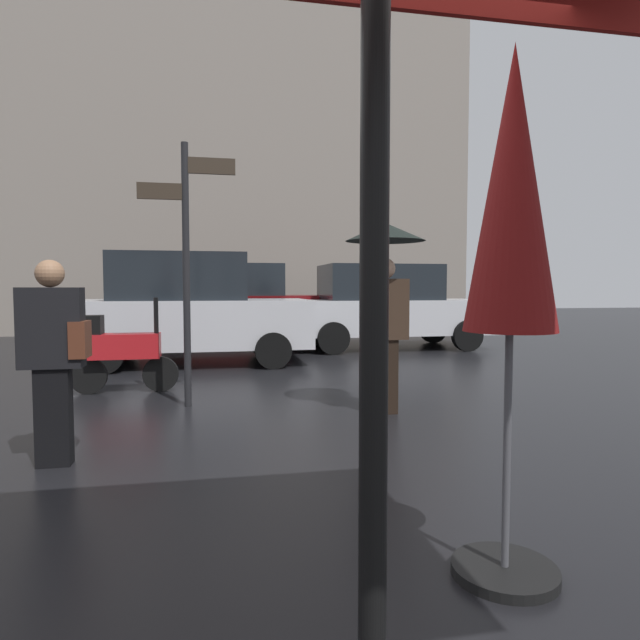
{
  "coord_description": "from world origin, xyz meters",
  "views": [
    {
      "loc": [
        -0.19,
        -2.57,
        1.36
      ],
      "look_at": [
        1.28,
        4.81,
        0.92
      ],
      "focal_mm": 30.53,
      "sensor_mm": 36.0,
      "label": 1
    }
  ],
  "objects_px": {
    "pedestrian_with_bag": "(54,350)",
    "street_signpost": "(186,248)",
    "parked_scooter": "(121,350)",
    "pedestrian_with_umbrella": "(385,275)",
    "parked_car_distant": "(385,306)",
    "parked_car_right": "(236,304)",
    "parked_car_left": "(189,309)",
    "folded_patio_umbrella_far": "(512,210)"
  },
  "relations": [
    {
      "from": "pedestrian_with_bag",
      "to": "street_signpost",
      "type": "xyz_separation_m",
      "value": [
        0.91,
        1.93,
        0.92
      ]
    },
    {
      "from": "street_signpost",
      "to": "parked_scooter",
      "type": "bearing_deg",
      "value": 131.55
    },
    {
      "from": "pedestrian_with_bag",
      "to": "parked_scooter",
      "type": "relative_size",
      "value": 1.16
    },
    {
      "from": "pedestrian_with_bag",
      "to": "pedestrian_with_umbrella",
      "type": "bearing_deg",
      "value": 41.7
    },
    {
      "from": "pedestrian_with_bag",
      "to": "street_signpost",
      "type": "bearing_deg",
      "value": 85.35
    },
    {
      "from": "pedestrian_with_umbrella",
      "to": "parked_car_distant",
      "type": "distance_m",
      "value": 6.45
    },
    {
      "from": "pedestrian_with_umbrella",
      "to": "street_signpost",
      "type": "height_order",
      "value": "street_signpost"
    },
    {
      "from": "parked_scooter",
      "to": "parked_car_right",
      "type": "xyz_separation_m",
      "value": [
        1.73,
        5.76,
        0.42
      ]
    },
    {
      "from": "parked_car_right",
      "to": "pedestrian_with_umbrella",
      "type": "bearing_deg",
      "value": -96.83
    },
    {
      "from": "pedestrian_with_bag",
      "to": "parked_car_distant",
      "type": "bearing_deg",
      "value": 75.9
    },
    {
      "from": "parked_car_left",
      "to": "parked_car_right",
      "type": "bearing_deg",
      "value": -109.33
    },
    {
      "from": "pedestrian_with_umbrella",
      "to": "parked_scooter",
      "type": "height_order",
      "value": "pedestrian_with_umbrella"
    },
    {
      "from": "pedestrian_with_bag",
      "to": "street_signpost",
      "type": "relative_size",
      "value": 0.53
    },
    {
      "from": "pedestrian_with_umbrella",
      "to": "parked_scooter",
      "type": "relative_size",
      "value": 1.52
    },
    {
      "from": "folded_patio_umbrella_far",
      "to": "parked_car_left",
      "type": "xyz_separation_m",
      "value": [
        -1.74,
        7.73,
        -0.73
      ]
    },
    {
      "from": "parked_car_left",
      "to": "parked_car_right",
      "type": "xyz_separation_m",
      "value": [
        0.97,
        3.11,
        -0.01
      ]
    },
    {
      "from": "parked_scooter",
      "to": "street_signpost",
      "type": "height_order",
      "value": "street_signpost"
    },
    {
      "from": "pedestrian_with_bag",
      "to": "parked_car_left",
      "type": "height_order",
      "value": "parked_car_left"
    },
    {
      "from": "parked_car_distant",
      "to": "parked_car_right",
      "type": "bearing_deg",
      "value": -29.21
    },
    {
      "from": "folded_patio_umbrella_far",
      "to": "parked_car_left",
      "type": "height_order",
      "value": "folded_patio_umbrella_far"
    },
    {
      "from": "pedestrian_with_bag",
      "to": "parked_scooter",
      "type": "height_order",
      "value": "pedestrian_with_bag"
    },
    {
      "from": "parked_car_distant",
      "to": "parked_scooter",
      "type": "bearing_deg",
      "value": 35.31
    },
    {
      "from": "pedestrian_with_umbrella",
      "to": "pedestrian_with_bag",
      "type": "bearing_deg",
      "value": -116.6
    },
    {
      "from": "pedestrian_with_umbrella",
      "to": "parked_car_right",
      "type": "bearing_deg",
      "value": 141.65
    },
    {
      "from": "parked_car_distant",
      "to": "pedestrian_with_umbrella",
      "type": "bearing_deg",
      "value": 66.12
    },
    {
      "from": "parked_scooter",
      "to": "parked_car_left",
      "type": "distance_m",
      "value": 2.79
    },
    {
      "from": "parked_car_distant",
      "to": "street_signpost",
      "type": "distance_m",
      "value": 6.79
    },
    {
      "from": "parked_scooter",
      "to": "street_signpost",
      "type": "xyz_separation_m",
      "value": [
        0.89,
        -1.0,
        1.26
      ]
    },
    {
      "from": "folded_patio_umbrella_far",
      "to": "pedestrian_with_umbrella",
      "type": "xyz_separation_m",
      "value": [
        0.49,
        3.32,
        -0.21
      ]
    },
    {
      "from": "pedestrian_with_bag",
      "to": "parked_car_left",
      "type": "xyz_separation_m",
      "value": [
        0.78,
        5.58,
        0.09
      ]
    },
    {
      "from": "pedestrian_with_bag",
      "to": "parked_car_right",
      "type": "bearing_deg",
      "value": 99.11
    },
    {
      "from": "street_signpost",
      "to": "parked_car_left",
      "type": "bearing_deg",
      "value": 92.04
    },
    {
      "from": "parked_car_left",
      "to": "street_signpost",
      "type": "relative_size",
      "value": 1.38
    },
    {
      "from": "pedestrian_with_umbrella",
      "to": "pedestrian_with_bag",
      "type": "xyz_separation_m",
      "value": [
        -3.0,
        -1.17,
        -0.61
      ]
    },
    {
      "from": "pedestrian_with_umbrella",
      "to": "parked_car_distant",
      "type": "xyz_separation_m",
      "value": [
        2.01,
        6.1,
        -0.55
      ]
    },
    {
      "from": "parked_car_distant",
      "to": "street_signpost",
      "type": "relative_size",
      "value": 1.52
    },
    {
      "from": "pedestrian_with_umbrella",
      "to": "parked_car_right",
      "type": "relative_size",
      "value": 0.45
    },
    {
      "from": "pedestrian_with_bag",
      "to": "street_signpost",
      "type": "distance_m",
      "value": 2.32
    },
    {
      "from": "parked_scooter",
      "to": "parked_car_distant",
      "type": "relative_size",
      "value": 0.3
    },
    {
      "from": "pedestrian_with_bag",
      "to": "parked_car_right",
      "type": "relative_size",
      "value": 0.35
    },
    {
      "from": "pedestrian_with_bag",
      "to": "parked_car_left",
      "type": "distance_m",
      "value": 5.64
    },
    {
      "from": "folded_patio_umbrella_far",
      "to": "pedestrian_with_bag",
      "type": "xyz_separation_m",
      "value": [
        -2.52,
        2.15,
        -0.82
      ]
    }
  ]
}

